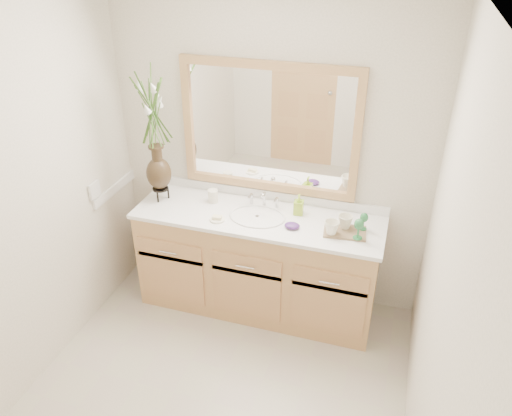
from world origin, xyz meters
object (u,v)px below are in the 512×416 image
(tumbler, at_px, (213,196))
(tray, at_px, (345,232))
(flower_vase, at_px, (153,122))
(soap_bottle, at_px, (299,205))

(tumbler, relative_size, tray, 0.34)
(tumbler, xyz_separation_m, tray, (1.03, -0.14, -0.04))
(flower_vase, xyz_separation_m, soap_bottle, (1.07, 0.09, -0.55))
(flower_vase, bearing_deg, tumbler, 10.73)
(tumbler, xyz_separation_m, soap_bottle, (0.67, 0.02, 0.02))
(soap_bottle, bearing_deg, tumbler, 175.67)
(tray, bearing_deg, tumbler, 166.21)
(flower_vase, height_order, tray, flower_vase)
(soap_bottle, relative_size, tray, 0.49)
(tumbler, bearing_deg, flower_vase, -169.27)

